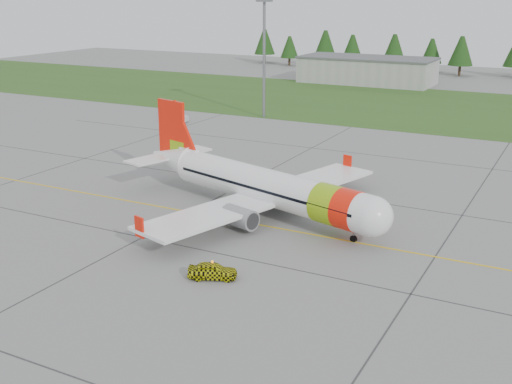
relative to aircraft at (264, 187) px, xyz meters
The scene contains 9 objects.
ground 14.08m from the aircraft, 54.12° to the right, with size 320.00×320.00×0.00m, color gray.
aircraft is the anchor object (origin of this frame).
follow_me_car 16.11m from the aircraft, 77.63° to the right, with size 1.57×1.33×3.91m, color #F0EF0D.
service_van 49.06m from the aircraft, 133.78° to the left, with size 1.39×1.31×3.98m, color silver.
grass_strip 71.35m from the aircraft, 83.49° to the left, with size 320.00×50.00×0.03m, color #30561E.
taxi_guideline 9.14m from the aircraft, 21.43° to the right, with size 120.00×0.25×0.02m, color gold.
hangar_west 101.23m from the aircraft, 102.51° to the left, with size 32.00×14.00×6.00m, color #A8A8A3.
floodlight_mast 53.07m from the aircraft, 117.06° to the left, with size 0.50×0.50×20.00m, color slate.
treeline 127.10m from the aircraft, 86.36° to the left, with size 160.00×8.00×10.00m, color #1C3F14, non-canonical shape.
Camera 1 is at (19.98, -44.00, 21.72)m, focal length 45.00 mm.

